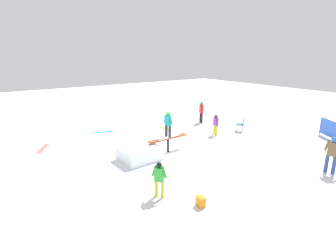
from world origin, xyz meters
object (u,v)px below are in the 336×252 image
object	(u,v)px
rail_feature	(168,140)
bystander_red	(201,111)
bystander_purple	(216,123)
folding_chair	(241,125)
loose_snowboard_lime	(165,129)
main_rider_on_rail	(168,125)
backpack_on_snow	(201,202)
loose_snowboard_coral	(43,148)
bystander_brown	(332,153)
bystander_green	(159,178)
loose_snowboard_cyan	(104,132)

from	to	relation	value
rail_feature	bystander_red	xyz separation A→B (m)	(5.35, 3.44, 0.22)
bystander_purple	folding_chair	bearing A→B (deg)	-87.69
bystander_red	loose_snowboard_lime	world-z (taller)	bystander_red
main_rider_on_rail	backpack_on_snow	xyz separation A→B (m)	(-2.00, -4.73, -1.25)
bystander_purple	loose_snowboard_coral	distance (m)	9.90
main_rider_on_rail	loose_snowboard_coral	bearing A→B (deg)	133.84
bystander_purple	bystander_red	bearing A→B (deg)	-12.09
bystander_brown	loose_snowboard_coral	world-z (taller)	bystander_brown
loose_snowboard_lime	bystander_purple	bearing A→B (deg)	-147.49
loose_snowboard_coral	bystander_green	bearing A→B (deg)	45.79
rail_feature	backpack_on_snow	size ratio (longest dim) A/B	6.75
bystander_brown	rail_feature	bearing A→B (deg)	-159.75
bystander_green	folding_chair	bearing A→B (deg)	80.92
main_rider_on_rail	loose_snowboard_lime	size ratio (longest dim) A/B	1.14
bystander_brown	loose_snowboard_cyan	bearing A→B (deg)	-168.19
backpack_on_snow	bystander_purple	bearing A→B (deg)	140.35
folding_chair	backpack_on_snow	size ratio (longest dim) A/B	2.59
loose_snowboard_cyan	main_rider_on_rail	bearing A→B (deg)	122.37
main_rider_on_rail	folding_chair	bearing A→B (deg)	-4.79
loose_snowboard_lime	folding_chair	bearing A→B (deg)	-130.37
bystander_green	loose_snowboard_lime	world-z (taller)	bystander_green
main_rider_on_rail	bystander_red	distance (m)	6.38
loose_snowboard_coral	folding_chair	size ratio (longest dim) A/B	1.67
bystander_purple	loose_snowboard_lime	xyz separation A→B (m)	(-1.76, 2.91, -0.73)
main_rider_on_rail	bystander_purple	distance (m)	4.14
bystander_red	backpack_on_snow	bearing A→B (deg)	-18.35
bystander_green	loose_snowboard_cyan	size ratio (longest dim) A/B	1.01
rail_feature	loose_snowboard_cyan	bearing A→B (deg)	101.97
backpack_on_snow	folding_chair	bearing A→B (deg)	130.85
bystander_red	loose_snowboard_coral	size ratio (longest dim) A/B	1.06
loose_snowboard_coral	bystander_brown	bearing A→B (deg)	71.04
bystander_red	loose_snowboard_lime	size ratio (longest dim) A/B	1.22
bystander_green	folding_chair	distance (m)	9.51
rail_feature	bystander_red	distance (m)	6.36
main_rider_on_rail	loose_snowboard_lime	bearing A→B (deg)	49.87
loose_snowboard_cyan	backpack_on_snow	bearing A→B (deg)	103.85
bystander_green	main_rider_on_rail	bearing A→B (deg)	108.84
rail_feature	folding_chair	xyz separation A→B (m)	(5.95, 0.29, -0.23)
bystander_red	folding_chair	world-z (taller)	bystander_red
bystander_green	loose_snowboard_coral	size ratio (longest dim) A/B	0.89
bystander_brown	backpack_on_snow	bearing A→B (deg)	-115.90
bystander_green	rail_feature	bearing A→B (deg)	108.84
bystander_purple	bystander_brown	size ratio (longest dim) A/B	0.84
loose_snowboard_lime	backpack_on_snow	xyz separation A→B (m)	(-4.27, -8.29, 0.16)
bystander_purple	bystander_brown	bearing A→B (deg)	-165.69
bystander_purple	folding_chair	world-z (taller)	bystander_purple
rail_feature	bystander_red	size ratio (longest dim) A/B	1.48
rail_feature	main_rider_on_rail	bearing A→B (deg)	0.00
bystander_green	loose_snowboard_coral	bearing A→B (deg)	165.25
loose_snowboard_cyan	folding_chair	size ratio (longest dim) A/B	1.48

